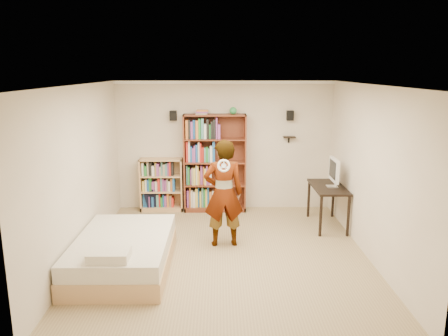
# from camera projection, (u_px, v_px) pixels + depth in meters

# --- Properties ---
(ground) EXTENTS (4.50, 5.00, 0.01)m
(ground) POSITION_uv_depth(u_px,v_px,m) (226.00, 255.00, 7.04)
(ground) COLOR tan
(ground) RESTS_ON ground
(room_shell) EXTENTS (4.52, 5.02, 2.71)m
(room_shell) POSITION_uv_depth(u_px,v_px,m) (226.00, 147.00, 6.65)
(room_shell) COLOR beige
(room_shell) RESTS_ON ground
(crown_molding) EXTENTS (4.50, 5.00, 0.06)m
(crown_molding) POSITION_uv_depth(u_px,v_px,m) (226.00, 87.00, 6.45)
(crown_molding) COLOR white
(crown_molding) RESTS_ON room_shell
(speaker_left) EXTENTS (0.14, 0.12, 0.20)m
(speaker_left) POSITION_uv_depth(u_px,v_px,m) (173.00, 116.00, 8.93)
(speaker_left) COLOR black
(speaker_left) RESTS_ON room_shell
(speaker_right) EXTENTS (0.14, 0.12, 0.20)m
(speaker_right) POSITION_uv_depth(u_px,v_px,m) (290.00, 115.00, 8.95)
(speaker_right) COLOR black
(speaker_right) RESTS_ON room_shell
(wall_shelf) EXTENTS (0.25, 0.16, 0.02)m
(wall_shelf) POSITION_uv_depth(u_px,v_px,m) (289.00, 137.00, 9.06)
(wall_shelf) COLOR black
(wall_shelf) RESTS_ON room_shell
(tall_bookshelf) EXTENTS (1.28, 0.37, 2.03)m
(tall_bookshelf) POSITION_uv_depth(u_px,v_px,m) (215.00, 163.00, 9.07)
(tall_bookshelf) COLOR brown
(tall_bookshelf) RESTS_ON ground
(low_bookshelf) EXTENTS (0.89, 0.33, 1.11)m
(low_bookshelf) POSITION_uv_depth(u_px,v_px,m) (162.00, 185.00, 9.18)
(low_bookshelf) COLOR tan
(low_bookshelf) RESTS_ON ground
(computer_desk) EXTENTS (0.58, 1.15, 0.79)m
(computer_desk) POSITION_uv_depth(u_px,v_px,m) (327.00, 206.00, 8.27)
(computer_desk) COLOR black
(computer_desk) RESTS_ON ground
(imac) EXTENTS (0.19, 0.55, 0.54)m
(imac) POSITION_uv_depth(u_px,v_px,m) (333.00, 173.00, 8.07)
(imac) COLOR white
(imac) RESTS_ON computer_desk
(daybed) EXTENTS (1.37, 2.11, 0.62)m
(daybed) POSITION_uv_depth(u_px,v_px,m) (123.00, 249.00, 6.51)
(daybed) COLOR white
(daybed) RESTS_ON ground
(person) EXTENTS (0.70, 0.50, 1.82)m
(person) POSITION_uv_depth(u_px,v_px,m) (224.00, 193.00, 7.26)
(person) COLOR black
(person) RESTS_ON ground
(wii_wheel) EXTENTS (0.20, 0.08, 0.21)m
(wii_wheel) POSITION_uv_depth(u_px,v_px,m) (224.00, 166.00, 6.81)
(wii_wheel) COLOR white
(wii_wheel) RESTS_ON person
(navy_bag) EXTENTS (0.38, 0.28, 0.46)m
(navy_bag) POSITION_uv_depth(u_px,v_px,m) (153.00, 199.00, 9.25)
(navy_bag) COLOR black
(navy_bag) RESTS_ON ground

